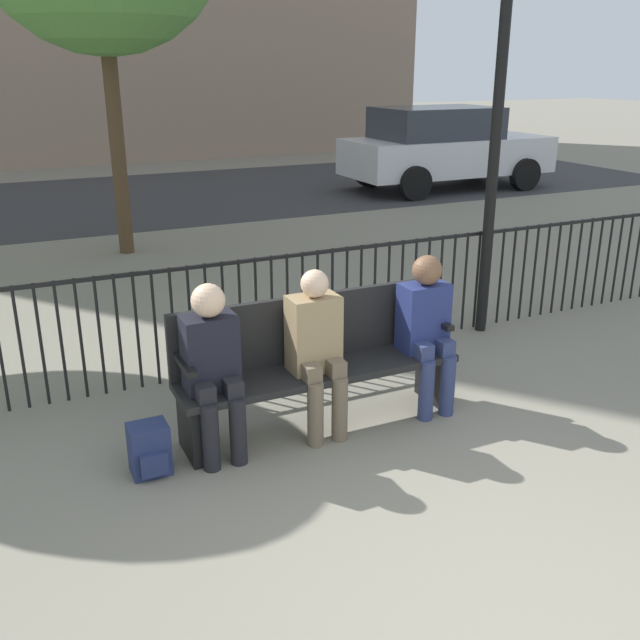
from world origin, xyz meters
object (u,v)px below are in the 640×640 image
Objects in this scene: seated_person_0 at (213,362)px; lamp_post at (505,29)px; seated_person_2 at (427,325)px; park_bench at (315,357)px; backpack at (150,450)px; parked_car_0 at (444,147)px; seated_person_1 at (317,345)px.

lamp_post is at bearing 20.99° from seated_person_0.
lamp_post reaches higher than seated_person_2.
seated_person_0 is 3.81m from lamp_post.
seated_person_0 reaches higher than park_bench.
lamp_post reaches higher than park_bench.
parked_car_0 is (7.81, 8.22, 0.68)m from backpack.
seated_person_1 is at bearing 2.28° from backpack.
lamp_post is (2.23, 1.02, 2.20)m from park_bench.
park_bench is 0.80m from seated_person_0.
seated_person_1 is 3.54× the size of backpack.
backpack is at bearing -174.08° from seated_person_0.
seated_person_0 is 0.72m from seated_person_1.
lamp_post is (1.40, 1.15, 2.04)m from seated_person_2.
seated_person_2 is 0.28× the size of lamp_post.
seated_person_2 is 3.53× the size of backpack.
lamp_post reaches higher than backpack.
lamp_post is (3.00, 1.15, 2.04)m from seated_person_0.
seated_person_2 reaches higher than backpack.
seated_person_1 is at bearing -153.20° from lamp_post.
seated_person_1 reaches higher than park_bench.
seated_person_1 is 1.00× the size of seated_person_2.
seated_person_1 is at bearing 0.01° from seated_person_0.
parked_car_0 reaches higher than seated_person_0.
park_bench is at bearing 70.14° from seated_person_1.
backpack is 4.44m from lamp_post.
seated_person_0 is 3.53× the size of backpack.
backpack is at bearing -133.52° from parked_car_0.
seated_person_0 and seated_person_2 have the same top height.
seated_person_2 is (0.82, -0.13, 0.15)m from park_bench.
seated_person_0 is 0.28× the size of lamp_post.
seated_person_2 is at bearing -0.00° from seated_person_0.
backpack is (-1.22, -0.18, -0.34)m from park_bench.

